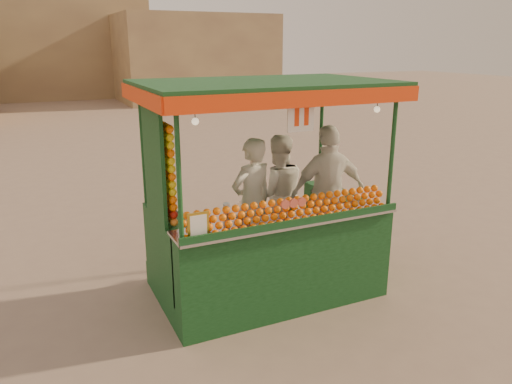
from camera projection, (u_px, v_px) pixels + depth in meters
name	position (u px, v px, depth m)	size (l,w,h in m)	color
ground	(260.00, 282.00, 7.12)	(90.00, 90.00, 0.00)	#776155
building_right	(194.00, 58.00, 30.07)	(9.00, 6.00, 5.00)	#A0875B
building_center	(29.00, 41.00, 31.34)	(14.00, 7.00, 7.00)	#A0875B
juice_cart	(264.00, 231.00, 6.51)	(3.15, 2.04, 2.86)	#0E3614
vendor_left	(252.00, 203.00, 6.69)	(0.74, 0.58, 1.79)	silver
vendor_middle	(278.00, 194.00, 7.14)	(0.97, 0.82, 1.75)	silver
vendor_right	(328.00, 193.00, 6.92)	(1.17, 0.59, 1.92)	silver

